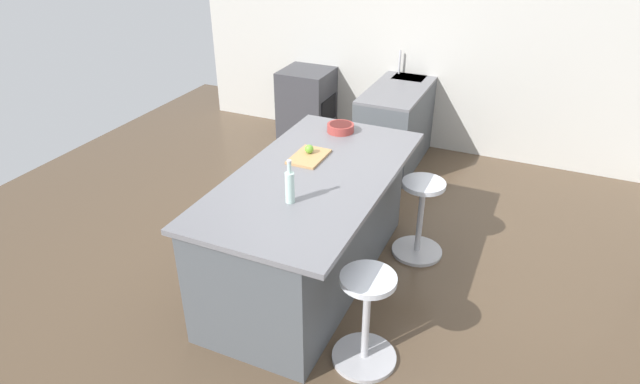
{
  "coord_description": "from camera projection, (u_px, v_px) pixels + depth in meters",
  "views": [
    {
      "loc": [
        3.33,
        1.52,
        2.79
      ],
      "look_at": [
        0.12,
        0.08,
        0.81
      ],
      "focal_mm": 30.18,
      "sensor_mm": 36.0,
      "label": 1
    }
  ],
  "objects": [
    {
      "name": "ground_plane",
      "position": [
        318.0,
        267.0,
        4.56
      ],
      "size": [
        7.45,
        7.45,
        0.0
      ],
      "primitive_type": "plane",
      "color": "brown"
    },
    {
      "name": "kitchen_island",
      "position": [
        309.0,
        226.0,
        4.23
      ],
      "size": [
        2.14,
        1.1,
        0.96
      ],
      "color": "#4C5156",
      "rests_on": "ground_plane"
    },
    {
      "name": "cutting_board",
      "position": [
        309.0,
        157.0,
        4.21
      ],
      "size": [
        0.36,
        0.24,
        0.02
      ],
      "primitive_type": "cube",
      "color": "tan",
      "rests_on": "kitchen_island"
    },
    {
      "name": "stool_by_window",
      "position": [
        420.0,
        220.0,
        4.58
      ],
      "size": [
        0.44,
        0.44,
        0.7
      ],
      "color": "#B7B7BC",
      "rests_on": "ground_plane"
    },
    {
      "name": "oven_range",
      "position": [
        307.0,
        103.0,
        6.81
      ],
      "size": [
        0.6,
        0.61,
        0.86
      ],
      "color": "#38383D",
      "rests_on": "ground_plane"
    },
    {
      "name": "stool_middle",
      "position": [
        366.0,
        322.0,
        3.51
      ],
      "size": [
        0.44,
        0.44,
        0.7
      ],
      "color": "#B7B7BC",
      "rests_on": "ground_plane"
    },
    {
      "name": "apple_green",
      "position": [
        309.0,
        149.0,
        4.23
      ],
      "size": [
        0.07,
        0.07,
        0.07
      ],
      "primitive_type": "sphere",
      "color": "#609E2D",
      "rests_on": "cutting_board"
    },
    {
      "name": "sink_cabinet",
      "position": [
        403.0,
        117.0,
        6.35
      ],
      "size": [
        1.81,
        0.6,
        1.17
      ],
      "color": "#4C5156",
      "rests_on": "ground_plane"
    },
    {
      "name": "interior_partition_left",
      "position": [
        420.0,
        29.0,
        6.15
      ],
      "size": [
        0.15,
        5.66,
        2.8
      ],
      "color": "beige",
      "rests_on": "ground_plane"
    },
    {
      "name": "water_bottle",
      "position": [
        290.0,
        186.0,
        3.56
      ],
      "size": [
        0.06,
        0.06,
        0.31
      ],
      "color": "silver",
      "rests_on": "kitchen_island"
    },
    {
      "name": "fruit_bowl",
      "position": [
        341.0,
        127.0,
        4.65
      ],
      "size": [
        0.23,
        0.23,
        0.07
      ],
      "color": "#993833",
      "rests_on": "kitchen_island"
    }
  ]
}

